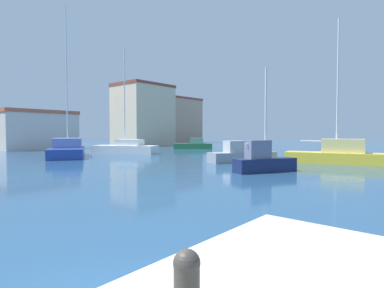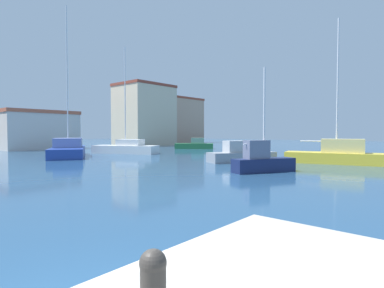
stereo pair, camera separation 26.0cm
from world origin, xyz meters
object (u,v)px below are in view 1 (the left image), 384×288
object	(u,v)px
sailboat_navy_distant_north	(263,160)
motorboat_grey_near_pier	(241,155)
mooring_bollard	(187,285)
sailboat_yellow_outer_mooring	(338,154)
sailboat_white_mid_harbor	(126,148)
motorboat_green_center_channel	(194,145)
sailboat_blue_behind_lamppost	(68,149)

from	to	relation	value
sailboat_navy_distant_north	motorboat_grey_near_pier	xyz separation A→B (m)	(4.83, 4.57, -0.15)
mooring_bollard	sailboat_navy_distant_north	xyz separation A→B (m)	(15.84, 7.62, -0.65)
mooring_bollard	sailboat_yellow_outer_mooring	distance (m)	25.04
motorboat_grey_near_pier	sailboat_white_mid_harbor	xyz separation A→B (m)	(0.02, 15.56, 0.08)
mooring_bollard	sailboat_navy_distant_north	world-z (taller)	sailboat_navy_distant_north
sailboat_yellow_outer_mooring	motorboat_green_center_channel	bearing A→B (deg)	67.43
sailboat_yellow_outer_mooring	mooring_bollard	bearing A→B (deg)	-167.10
sailboat_blue_behind_lamppost	motorboat_green_center_channel	size ratio (longest dim) A/B	2.73
motorboat_grey_near_pier	motorboat_green_center_channel	xyz separation A→B (m)	(13.25, 16.32, -0.00)
mooring_bollard	sailboat_navy_distant_north	size ratio (longest dim) A/B	0.09
sailboat_navy_distant_north	sailboat_white_mid_harbor	distance (m)	20.70
sailboat_blue_behind_lamppost	sailboat_yellow_outer_mooring	size ratio (longest dim) A/B	1.34
sailboat_blue_behind_lamppost	mooring_bollard	bearing A→B (deg)	-116.17
sailboat_white_mid_harbor	sailboat_yellow_outer_mooring	size ratio (longest dim) A/B	1.09
mooring_bollard	motorboat_grey_near_pier	bearing A→B (deg)	30.53
motorboat_green_center_channel	sailboat_yellow_outer_mooring	bearing A→B (deg)	-112.57
mooring_bollard	motorboat_green_center_channel	world-z (taller)	mooring_bollard
sailboat_yellow_outer_mooring	sailboat_blue_behind_lamppost	bearing A→B (deg)	114.52
sailboat_blue_behind_lamppost	motorboat_grey_near_pier	world-z (taller)	sailboat_blue_behind_lamppost
sailboat_navy_distant_north	motorboat_grey_near_pier	bearing A→B (deg)	43.41
sailboat_blue_behind_lamppost	sailboat_navy_distant_north	size ratio (longest dim) A/B	2.33
sailboat_blue_behind_lamppost	sailboat_white_mid_harbor	world-z (taller)	sailboat_blue_behind_lamppost
sailboat_navy_distant_north	motorboat_green_center_channel	xyz separation A→B (m)	(18.08, 20.89, -0.15)
mooring_bollard	motorboat_grey_near_pier	distance (m)	24.01
sailboat_navy_distant_north	sailboat_white_mid_harbor	size ratio (longest dim) A/B	0.53
sailboat_blue_behind_lamppost	motorboat_grey_near_pier	size ratio (longest dim) A/B	2.54
sailboat_navy_distant_north	motorboat_green_center_channel	world-z (taller)	sailboat_navy_distant_north
sailboat_yellow_outer_mooring	sailboat_navy_distant_north	bearing A→B (deg)	166.64
sailboat_blue_behind_lamppost	sailboat_white_mid_harbor	xyz separation A→B (m)	(6.72, -0.69, -0.09)
sailboat_yellow_outer_mooring	motorboat_grey_near_pier	bearing A→B (deg)	119.45
sailboat_yellow_outer_mooring	motorboat_green_center_channel	xyz separation A→B (m)	(9.52, 22.92, -0.16)
sailboat_white_mid_harbor	motorboat_grey_near_pier	bearing A→B (deg)	-90.09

